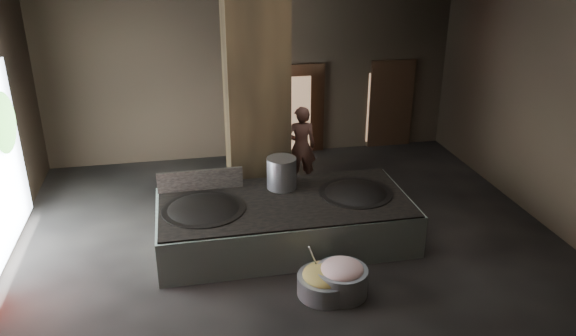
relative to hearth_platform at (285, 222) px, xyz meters
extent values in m
cube|color=black|center=(0.08, -0.04, -0.45)|extent=(10.00, 9.00, 0.10)
cube|color=black|center=(0.08, 4.51, 1.85)|extent=(10.00, 0.10, 4.50)
cube|color=black|center=(0.08, -4.59, 1.85)|extent=(10.00, 0.10, 4.50)
cube|color=black|center=(5.13, -0.04, 1.85)|extent=(0.10, 9.00, 4.50)
cube|color=black|center=(-0.22, 1.86, 1.85)|extent=(1.20, 1.20, 4.50)
cube|color=#B1C5B5|center=(0.00, 0.00, 0.00)|extent=(4.57, 2.21, 0.79)
cube|color=black|center=(0.00, 0.00, 0.42)|extent=(4.45, 2.14, 0.03)
ellipsoid|color=black|center=(-1.45, -0.05, 0.35)|extent=(1.43, 1.43, 0.40)
cylinder|color=black|center=(-1.45, -0.05, 0.42)|extent=(1.46, 1.46, 0.05)
ellipsoid|color=black|center=(1.35, 0.05, 0.35)|extent=(1.34, 1.34, 0.38)
cylinder|color=black|center=(1.35, 0.05, 0.42)|extent=(1.37, 1.37, 0.05)
cylinder|color=#B9BDC2|center=(0.05, 0.55, 0.73)|extent=(0.55, 0.55, 0.59)
cube|color=black|center=(-1.45, 0.75, 0.63)|extent=(1.58, 0.07, 0.40)
imported|color=brown|center=(0.83, 2.39, 0.52)|extent=(0.69, 0.47, 1.83)
cylinder|color=gray|center=(0.32, -1.74, -0.23)|extent=(1.15, 1.15, 0.33)
ellipsoid|color=#879D4C|center=(0.32, -1.74, -0.05)|extent=(0.73, 0.73, 0.23)
cylinder|color=#B9BDC2|center=(0.17, -1.59, 0.15)|extent=(0.27, 0.27, 0.63)
cylinder|color=gray|center=(0.56, -1.79, -0.17)|extent=(0.94, 0.94, 0.45)
ellipsoid|color=#D07C7C|center=(0.56, -1.79, 0.05)|extent=(0.68, 0.68, 0.26)
cube|color=black|center=(1.28, 4.41, 0.70)|extent=(1.18, 0.08, 2.38)
cube|color=#8C6647|center=(1.03, 4.11, 0.65)|extent=(0.85, 0.04, 2.01)
cube|color=black|center=(3.68, 4.41, 0.70)|extent=(1.18, 0.08, 2.38)
cube|color=#8C6647|center=(3.45, 4.44, 0.65)|extent=(0.78, 0.04, 1.84)
ellipsoid|color=#194714|center=(-4.77, 1.26, 1.80)|extent=(0.28, 1.10, 1.10)
camera|label=1|loc=(-1.72, -8.89, 4.91)|focal=35.00mm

